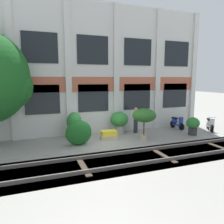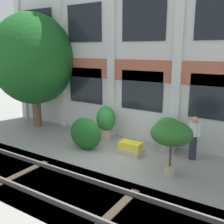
% 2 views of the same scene
% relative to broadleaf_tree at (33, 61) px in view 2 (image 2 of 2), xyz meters
% --- Properties ---
extents(ground_plane, '(80.00, 80.00, 0.00)m').
position_rel_broadleaf_tree_xyz_m(ground_plane, '(5.68, -1.58, -3.37)').
color(ground_plane, gray).
extents(apartment_facade, '(15.52, 0.64, 8.00)m').
position_rel_broadleaf_tree_xyz_m(apartment_facade, '(5.68, 1.09, 0.61)').
color(apartment_facade, silver).
rests_on(apartment_facade, ground).
extents(rail_tracks, '(23.16, 2.80, 0.43)m').
position_rel_broadleaf_tree_xyz_m(rail_tracks, '(5.68, -4.15, -3.51)').
color(rail_tracks, '#4C473F').
rests_on(rail_tracks, ground).
extents(broadleaf_tree, '(4.37, 4.16, 5.77)m').
position_rel_broadleaf_tree_xyz_m(broadleaf_tree, '(0.00, 0.00, 0.00)').
color(broadleaf_tree, brown).
rests_on(broadleaf_tree, ground).
extents(potted_plant_square_trough, '(1.01, 0.59, 0.51)m').
position_rel_broadleaf_tree_xyz_m(potted_plant_square_trough, '(6.09, -0.84, -3.13)').
color(potted_plant_square_trough, tan).
rests_on(potted_plant_square_trough, ground).
extents(potted_plant_ribbed_drum, '(1.13, 1.13, 1.39)m').
position_rel_broadleaf_tree_xyz_m(potted_plant_ribbed_drum, '(7.18, 0.23, -2.56)').
color(potted_plant_ribbed_drum, gray).
rests_on(potted_plant_ribbed_drum, ground).
extents(potted_plant_low_pan, '(1.33, 1.33, 1.79)m').
position_rel_broadleaf_tree_xyz_m(potted_plant_low_pan, '(7.94, -1.59, -2.01)').
color(potted_plant_low_pan, tan).
rests_on(potted_plant_low_pan, ground).
extents(potted_plant_stone_basin, '(0.86, 0.86, 1.52)m').
position_rel_broadleaf_tree_xyz_m(potted_plant_stone_basin, '(4.31, 0.13, -2.49)').
color(potted_plant_stone_basin, tan).
rests_on(potted_plant_stone_basin, ground).
extents(resident_by_doorway, '(0.48, 0.34, 1.64)m').
position_rel_broadleaf_tree_xyz_m(resident_by_doorway, '(8.23, 0.02, -2.50)').
color(resident_by_doorway, '#282833').
rests_on(resident_by_doorway, ground).
extents(topiary_hedge, '(1.45, 0.81, 1.31)m').
position_rel_broadleaf_tree_xyz_m(topiary_hedge, '(4.27, -1.31, -2.72)').
color(topiary_hedge, '#19561E').
rests_on(topiary_hedge, ground).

